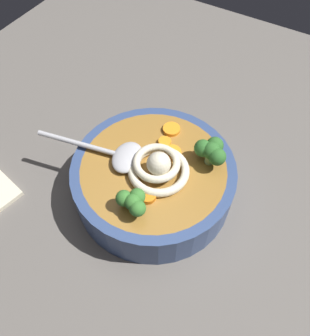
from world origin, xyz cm
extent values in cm
cube|color=#5B5651|center=(0.00, 0.00, 1.37)|extent=(110.43, 110.43, 2.74)
cylinder|color=#334775|center=(-0.27, 1.42, 6.12)|extent=(24.98, 24.98, 6.76)
cylinder|color=olive|center=(-0.27, 1.42, 6.39)|extent=(21.98, 21.98, 6.22)
torus|color=beige|center=(-1.17, 1.88, 10.13)|extent=(9.05, 9.05, 1.25)
torus|color=beige|center=(-0.58, 1.49, 11.13)|extent=(9.70, 9.70, 1.12)
sphere|color=beige|center=(-1.17, 1.88, 11.75)|extent=(3.51, 3.51, 3.51)
ellipsoid|color=#B7B7BC|center=(4.01, 2.30, 10.30)|extent=(5.51, 6.76, 1.60)
cylinder|color=#B7B7BC|center=(11.36, 3.80, 10.30)|extent=(14.86, 3.79, 0.80)
cylinder|color=#7A9E60|center=(-6.68, -3.67, 10.21)|extent=(1.33, 1.33, 1.42)
sphere|color=#2D6628|center=(-6.68, -3.67, 12.22)|extent=(2.60, 2.60, 2.60)
sphere|color=#2D6628|center=(-5.38, -3.67, 11.99)|extent=(2.60, 2.60, 2.60)
sphere|color=#2D6628|center=(-7.86, -3.20, 12.11)|extent=(2.60, 2.60, 2.60)
sphere|color=#2D6628|center=(-6.68, -4.97, 12.04)|extent=(2.60, 2.60, 2.60)
cylinder|color=#7A9E60|center=(-1.39, 9.10, 10.12)|extent=(1.15, 1.15, 1.23)
sphere|color=#38752D|center=(-1.39, 9.10, 11.86)|extent=(2.25, 2.25, 2.25)
sphere|color=#38752D|center=(-0.26, 9.10, 11.65)|extent=(2.25, 2.25, 2.25)
sphere|color=#38752D|center=(-2.41, 9.51, 11.75)|extent=(2.25, 2.25, 2.25)
sphere|color=#38752D|center=(-1.39, 7.98, 11.69)|extent=(2.25, 2.25, 2.25)
cylinder|color=orange|center=(1.23, -6.34, 9.81)|extent=(2.78, 2.78, 0.61)
cylinder|color=orange|center=(-1.21, -2.06, 9.90)|extent=(2.82, 2.82, 0.80)
cylinder|color=orange|center=(0.83, -3.44, 9.84)|extent=(2.01, 2.01, 0.67)
cylinder|color=orange|center=(-1.94, 6.28, 9.89)|extent=(2.47, 2.47, 0.78)
camera|label=1|loc=(-15.48, 27.17, 51.28)|focal=36.96mm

